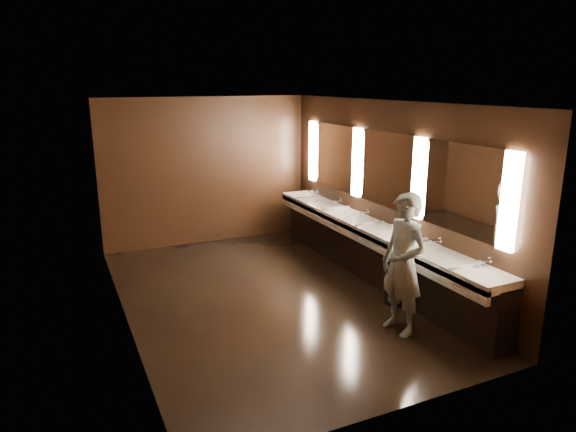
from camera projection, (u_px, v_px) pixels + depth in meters
The scene contains 10 objects.
floor at pixel (268, 297), 7.55m from camera, with size 6.00×6.00×0.00m, color black.
ceiling at pixel (266, 102), 6.83m from camera, with size 4.00×6.00×0.02m, color #2D2D2B.
wall_back at pixel (207, 171), 9.82m from camera, with size 4.00×0.02×2.80m, color black.
wall_front at pixel (398, 275), 4.56m from camera, with size 4.00×0.02×2.80m, color black.
wall_left at pixel (119, 220), 6.37m from camera, with size 0.02×6.00×2.80m, color black.
wall_right at pixel (386, 192), 8.01m from camera, with size 0.02×6.00×2.80m, color black.
sink_counter at pixel (372, 248), 8.15m from camera, with size 0.55×5.40×1.01m.
mirror_band at pixel (386, 170), 7.91m from camera, with size 0.06×5.03×1.15m.
person at pixel (403, 264), 6.30m from camera, with size 0.65×0.43×1.79m, color #85A2C6.
trash_bin at pixel (396, 285), 7.29m from camera, with size 0.35×0.35×0.54m, color black.
Camera 1 is at (-2.69, -6.46, 3.08)m, focal length 32.00 mm.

